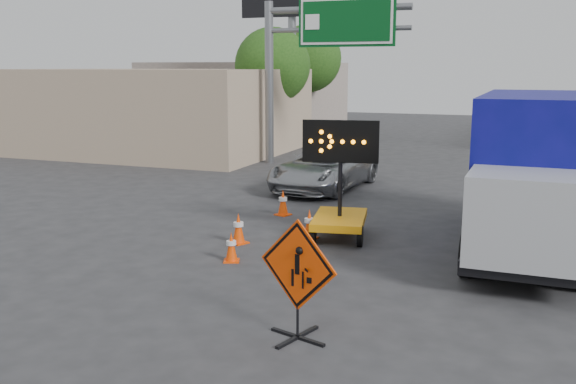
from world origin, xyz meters
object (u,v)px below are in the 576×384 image
Objects in this scene: construction_sign at (298,277)px; arrow_board at (340,212)px; box_truck at (531,181)px; pickup_truck at (324,168)px.

arrow_board is at bearing 118.03° from construction_sign.
arrow_board is 4.43m from box_truck.
box_truck reaches higher than arrow_board.
arrow_board is at bearing -171.90° from box_truck.
pickup_truck is (-2.33, 5.96, 0.07)m from arrow_board.
arrow_board is (-1.11, 5.95, -0.35)m from construction_sign.
arrow_board is 0.39× the size of box_truck.
box_truck is at bearing -33.92° from pickup_truck.
pickup_truck is (-3.44, 11.92, -0.28)m from construction_sign.
box_truck is (6.62, -5.38, 0.87)m from pickup_truck.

